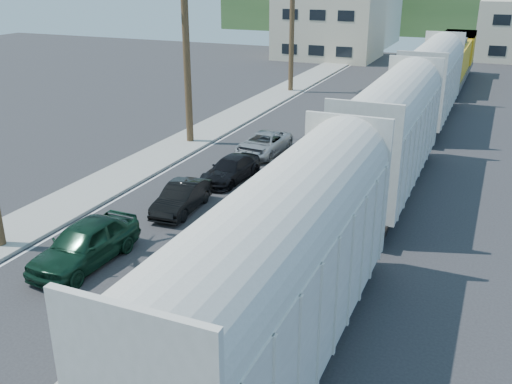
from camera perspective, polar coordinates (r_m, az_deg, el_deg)
sidewalk at (r=39.72m, az=-4.70°, el=6.19°), size 3.00×90.00×0.15m
rails at (r=38.54m, az=15.65°, el=4.92°), size 1.56×100.00×0.06m
median at (r=32.05m, az=4.63°, el=2.47°), size 0.45×60.00×0.85m
lane_markings at (r=37.28m, az=4.02°, el=5.08°), size 9.42×90.00×0.01m
freight_train at (r=34.09m, az=15.14°, el=7.89°), size 3.00×60.94×5.85m
buildings at (r=82.27m, az=12.53°, el=16.68°), size 38.00×27.00×10.00m
car_lead at (r=22.41m, az=-16.74°, el=-4.96°), size 2.18×5.00×1.68m
car_second at (r=26.39m, az=-7.44°, el=-0.55°), size 1.98×4.22×1.32m
car_third at (r=30.04m, az=-2.52°, el=2.29°), size 2.62×4.65×1.25m
car_rear at (r=34.39m, az=0.77°, el=4.86°), size 2.52×4.86×1.30m
cyclist at (r=16.52m, az=-15.63°, el=-15.55°), size 1.64×2.26×2.31m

